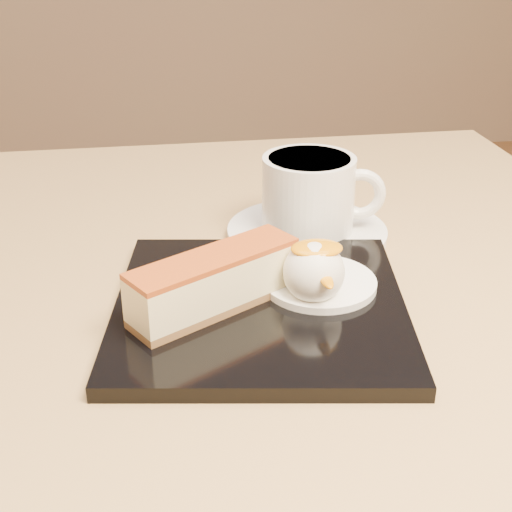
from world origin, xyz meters
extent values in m
cube|color=olive|center=(0.00, 0.00, 0.70)|extent=(0.80, 0.80, 0.04)
cube|color=black|center=(0.03, -0.04, 0.73)|extent=(0.25, 0.25, 0.01)
cube|color=brown|center=(-0.01, -0.05, 0.74)|extent=(0.13, 0.10, 0.01)
cube|color=#FDF2A5|center=(-0.01, -0.05, 0.75)|extent=(0.13, 0.10, 0.03)
cube|color=maroon|center=(-0.01, -0.05, 0.77)|extent=(0.13, 0.10, 0.00)
cylinder|color=white|center=(0.08, -0.03, 0.73)|extent=(0.09, 0.09, 0.01)
sphere|color=white|center=(0.07, -0.05, 0.76)|extent=(0.05, 0.05, 0.05)
ellipsoid|color=orange|center=(0.07, -0.05, 0.77)|extent=(0.04, 0.03, 0.01)
ellipsoid|color=#3B902F|center=(0.05, -0.01, 0.74)|extent=(0.02, 0.01, 0.00)
ellipsoid|color=#3B902F|center=(0.06, 0.00, 0.74)|extent=(0.02, 0.02, 0.00)
ellipsoid|color=#3B902F|center=(0.04, 0.00, 0.74)|extent=(0.01, 0.02, 0.00)
cylinder|color=white|center=(0.09, 0.09, 0.72)|extent=(0.15, 0.15, 0.01)
cylinder|color=white|center=(0.09, 0.09, 0.76)|extent=(0.09, 0.09, 0.07)
cylinder|color=black|center=(0.09, 0.09, 0.80)|extent=(0.07, 0.07, 0.00)
torus|color=white|center=(0.14, 0.08, 0.76)|extent=(0.05, 0.02, 0.05)
camera|label=1|loc=(-0.05, -0.51, 1.00)|focal=50.00mm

